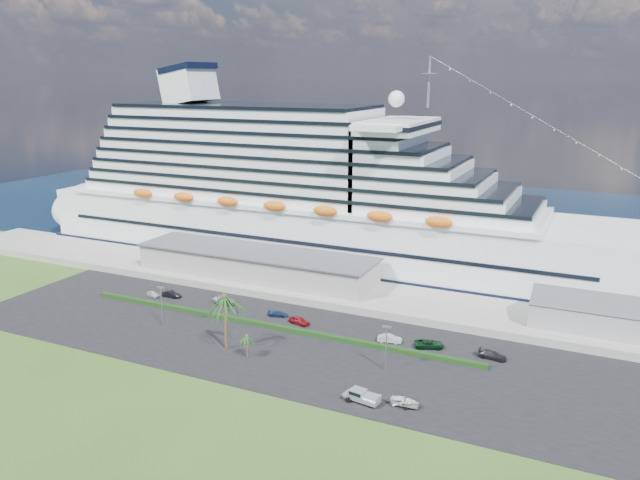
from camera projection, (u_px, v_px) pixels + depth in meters
The scene contains 22 objects.
ground at pixel (262, 368), 108.95m from camera, with size 420.00×420.00×0.00m, color #37521B.
asphalt_lot at pixel (291, 344), 118.57m from camera, with size 140.00×38.00×0.12m, color black.
wharf at pixel (349, 293), 143.75m from camera, with size 240.00×20.00×1.80m, color gray.
water at pixel (446, 219), 222.79m from camera, with size 420.00×160.00×0.02m, color black.
cruise_ship at pixel (311, 200), 169.57m from camera, with size 191.00×38.00×54.00m.
terminal_building at pixel (256, 263), 152.96m from camera, with size 61.00×15.00×6.30m.
port_shed at pixel (596, 314), 121.53m from camera, with size 24.00×12.31×7.37m.
hedge at pixel (268, 325), 126.10m from camera, with size 88.00×1.10×0.90m, color black.
lamp_post_left at pixel (161, 301), 126.08m from camera, with size 1.60×0.35×8.27m.
lamp_post_right at pixel (386, 343), 106.39m from camera, with size 1.60×0.35×8.27m.
palm_tall at pixel (225, 303), 114.21m from camera, with size 8.82×8.82×11.13m.
palm_short at pixel (247, 339), 112.05m from camera, with size 3.53×3.53×4.56m.
parked_car_0 at pixel (153, 294), 143.60m from camera, with size 1.47×3.66×1.25m, color silver.
parked_car_1 at pixel (171, 294), 143.25m from camera, with size 1.62×4.66×1.54m, color black.
parked_car_2 at pixel (224, 300), 139.38m from camera, with size 2.49×5.39×1.50m, color #A2A7AB.
parked_car_3 at pixel (278, 314), 131.83m from camera, with size 1.71×4.20×1.22m, color navy.
parked_car_4 at pixel (299, 321), 127.65m from camera, with size 1.85×4.61×1.57m, color maroon.
parked_car_5 at pixel (390, 339), 119.00m from camera, with size 1.59×4.56×1.50m, color silver.
parked_car_6 at pixel (429, 344), 116.57m from camera, with size 2.53×5.49×1.53m, color black.
parked_car_7 at pixel (492, 355), 112.09m from camera, with size 2.09×5.15×1.49m, color black.
pickup_truck at pixel (361, 396), 97.04m from camera, with size 5.98×2.93×2.02m.
boat_trailer at pixel (405, 401), 95.58m from camera, with size 5.28×3.56×1.50m.
Camera 1 is at (51.46, -85.92, 49.45)m, focal length 35.00 mm.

